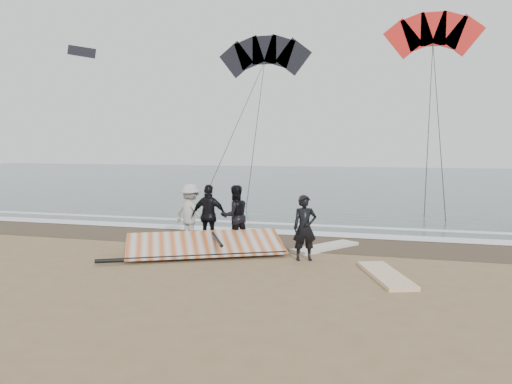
# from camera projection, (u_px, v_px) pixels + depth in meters

# --- Properties ---
(ground) EXTENTS (120.00, 120.00, 0.00)m
(ground) POSITION_uv_depth(u_px,v_px,m) (233.00, 279.00, 10.66)
(ground) COLOR #8C704C
(ground) RESTS_ON ground
(sea) EXTENTS (120.00, 54.00, 0.02)m
(sea) POSITION_uv_depth(u_px,v_px,m) (356.00, 180.00, 42.29)
(sea) COLOR #233838
(sea) RESTS_ON ground
(wet_sand) EXTENTS (120.00, 2.80, 0.01)m
(wet_sand) POSITION_uv_depth(u_px,v_px,m) (280.00, 241.00, 14.97)
(wet_sand) COLOR #4C3D2B
(wet_sand) RESTS_ON ground
(foam_near) EXTENTS (120.00, 0.90, 0.01)m
(foam_near) POSITION_uv_depth(u_px,v_px,m) (290.00, 232.00, 16.31)
(foam_near) COLOR white
(foam_near) RESTS_ON sea
(foam_far) EXTENTS (120.00, 0.45, 0.01)m
(foam_far) POSITION_uv_depth(u_px,v_px,m) (299.00, 225.00, 17.94)
(foam_far) COLOR white
(foam_far) RESTS_ON sea
(man_main) EXTENTS (0.70, 0.59, 1.63)m
(man_main) POSITION_uv_depth(u_px,v_px,m) (305.00, 228.00, 12.36)
(man_main) COLOR black
(man_main) RESTS_ON ground
(board_white) EXTENTS (1.36, 2.33, 0.09)m
(board_white) POSITION_uv_depth(u_px,v_px,m) (386.00, 275.00, 10.81)
(board_white) COLOR silver
(board_white) RESTS_ON ground
(board_cream) EXTENTS (1.72, 2.14, 0.09)m
(board_cream) POSITION_uv_depth(u_px,v_px,m) (325.00, 247.00, 13.81)
(board_cream) COLOR beige
(board_cream) RESTS_ON ground
(trio_cluster) EXTENTS (2.58, 1.12, 1.76)m
(trio_cluster) POSITION_uv_depth(u_px,v_px,m) (209.00, 215.00, 14.28)
(trio_cluster) COLOR black
(trio_cluster) RESTS_ON ground
(sail_rig) EXTENTS (4.32, 3.54, 0.51)m
(sail_rig) POSITION_uv_depth(u_px,v_px,m) (205.00, 246.00, 13.19)
(sail_rig) COLOR black
(sail_rig) RESTS_ON ground
(kite_red) EXTENTS (6.29, 6.64, 15.86)m
(kite_red) POSITION_uv_depth(u_px,v_px,m) (433.00, 38.00, 29.97)
(kite_red) COLOR red
(kite_red) RESTS_ON ground
(kite_dark) EXTENTS (7.65, 7.18, 16.93)m
(kite_dark) POSITION_uv_depth(u_px,v_px,m) (264.00, 58.00, 35.71)
(kite_dark) COLOR black
(kite_dark) RESTS_ON ground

